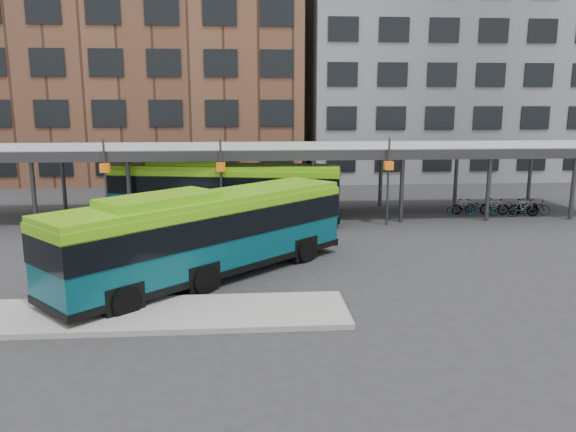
% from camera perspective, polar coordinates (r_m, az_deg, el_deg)
% --- Properties ---
extents(ground, '(120.00, 120.00, 0.00)m').
position_cam_1_polar(ground, '(21.12, 0.46, -6.86)').
color(ground, '#28282B').
rests_on(ground, ground).
extents(boarding_island, '(14.00, 3.00, 0.18)m').
position_cam_1_polar(boarding_island, '(18.60, -16.12, -9.64)').
color(boarding_island, gray).
rests_on(boarding_island, ground).
extents(canopy, '(40.00, 6.53, 4.80)m').
position_cam_1_polar(canopy, '(33.00, -1.48, 6.72)').
color(canopy, '#999B9E').
rests_on(canopy, ground).
extents(building_brick, '(26.00, 14.00, 22.00)m').
position_cam_1_polar(building_brick, '(52.82, -13.88, 15.89)').
color(building_brick, brown).
rests_on(building_brick, ground).
extents(building_grey, '(24.00, 14.00, 20.00)m').
position_cam_1_polar(building_grey, '(55.00, 14.96, 14.61)').
color(building_grey, slate).
rests_on(building_grey, ground).
extents(bus_front, '(11.09, 10.58, 3.49)m').
position_cam_1_polar(bus_front, '(21.48, -8.23, -1.64)').
color(bus_front, '#074450').
rests_on(bus_front, ground).
extents(bus_rear, '(13.08, 5.10, 3.53)m').
position_cam_1_polar(bus_rear, '(31.66, -6.49, 2.67)').
color(bus_rear, '#074450').
rests_on(bus_rear, ground).
extents(pedestrian, '(0.56, 0.72, 1.73)m').
position_cam_1_polar(pedestrian, '(18.72, -18.14, -6.49)').
color(pedestrian, black).
rests_on(pedestrian, boarding_island).
extents(bike_rack, '(6.22, 1.69, 1.01)m').
position_cam_1_polar(bike_rack, '(35.96, 20.63, 0.85)').
color(bike_rack, slate).
rests_on(bike_rack, ground).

